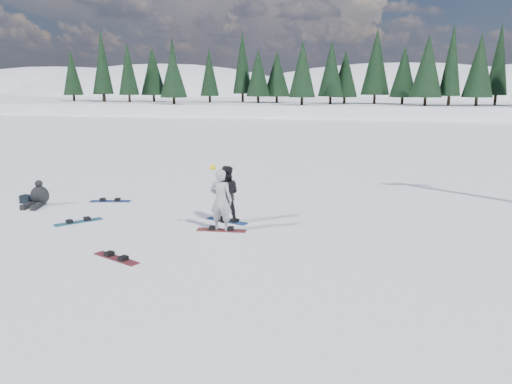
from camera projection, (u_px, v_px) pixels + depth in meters
ground at (185, 236)px, 14.60m from camera, size 420.00×420.00×0.00m
alpine_backdrop at (318, 129)px, 200.78m from camera, size 412.50×227.00×53.20m
snowboarder_woman at (221, 200)px, 14.89m from camera, size 0.73×0.51×2.05m
snowboarder_man at (226, 194)px, 15.91m from camera, size 0.97×0.80×1.83m
seated_rider at (39, 196)px, 18.08m from camera, size 0.73×1.15×0.94m
gear_bag at (27, 199)px, 18.51m from camera, size 0.49×0.37×0.30m
snowboard_woman at (221, 230)px, 15.09m from camera, size 1.51×0.37×0.03m
snowboard_man at (226, 221)px, 16.10m from camera, size 1.51×0.75×0.03m
snowboard_loose_c at (110, 201)px, 18.78m from camera, size 1.53×0.58×0.03m
snowboard_loose_a at (78, 222)px, 15.99m from camera, size 1.21×1.30×0.03m
snowboard_loose_b at (116, 258)px, 12.70m from camera, size 1.48×0.89×0.03m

